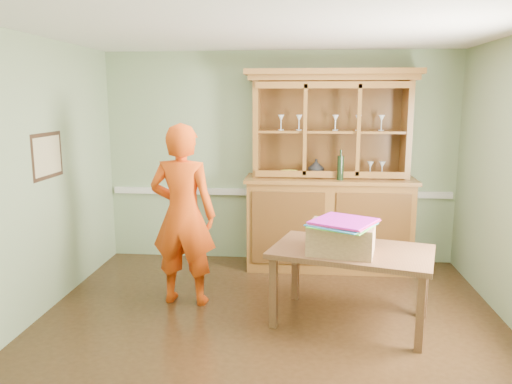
# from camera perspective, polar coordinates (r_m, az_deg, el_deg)

# --- Properties ---
(floor) EXTENTS (4.50, 4.50, 0.00)m
(floor) POSITION_cam_1_polar(r_m,az_deg,el_deg) (4.91, 1.52, -14.80)
(floor) COLOR #442B16
(floor) RESTS_ON ground
(ceiling) EXTENTS (4.50, 4.50, 0.00)m
(ceiling) POSITION_cam_1_polar(r_m,az_deg,el_deg) (4.47, 1.70, 18.22)
(ceiling) COLOR white
(ceiling) RESTS_ON wall_back
(wall_back) EXTENTS (4.50, 0.00, 4.50)m
(wall_back) POSITION_cam_1_polar(r_m,az_deg,el_deg) (6.48, 2.68, 3.89)
(wall_back) COLOR #8AA37A
(wall_back) RESTS_ON floor
(wall_left) EXTENTS (0.00, 4.00, 4.00)m
(wall_left) POSITION_cam_1_polar(r_m,az_deg,el_deg) (5.15, -24.27, 1.21)
(wall_left) COLOR #8AA37A
(wall_left) RESTS_ON floor
(wall_front) EXTENTS (4.50, 0.00, 4.50)m
(wall_front) POSITION_cam_1_polar(r_m,az_deg,el_deg) (2.56, -1.11, -6.64)
(wall_front) COLOR #8AA37A
(wall_front) RESTS_ON floor
(chair_rail) EXTENTS (4.41, 0.05, 0.08)m
(chair_rail) POSITION_cam_1_polar(r_m,az_deg,el_deg) (6.52, 2.63, -0.06)
(chair_rail) COLOR silver
(chair_rail) RESTS_ON wall_back
(framed_map) EXTENTS (0.03, 0.60, 0.46)m
(framed_map) POSITION_cam_1_polar(r_m,az_deg,el_deg) (5.37, -22.69, 3.84)
(framed_map) COLOR #342015
(framed_map) RESTS_ON wall_left
(china_hutch) EXTENTS (2.09, 0.69, 2.45)m
(china_hutch) POSITION_cam_1_polar(r_m,az_deg,el_deg) (6.29, 8.32, -0.97)
(china_hutch) COLOR brown
(china_hutch) RESTS_ON floor
(dining_table) EXTENTS (1.64, 1.24, 0.73)m
(dining_table) POSITION_cam_1_polar(r_m,az_deg,el_deg) (4.79, 10.87, -7.40)
(dining_table) COLOR brown
(dining_table) RESTS_ON floor
(cardboard_box) EXTENTS (0.66, 0.57, 0.27)m
(cardboard_box) POSITION_cam_1_polar(r_m,az_deg,el_deg) (4.61, 9.73, -5.21)
(cardboard_box) COLOR tan
(cardboard_box) RESTS_ON dining_table
(kite_stack) EXTENTS (0.66, 0.66, 0.04)m
(kite_stack) POSITION_cam_1_polar(r_m,az_deg,el_deg) (4.53, 9.91, -3.47)
(kite_stack) COLOR #57CB3B
(kite_stack) RESTS_ON cardboard_box
(person) EXTENTS (0.72, 0.51, 1.87)m
(person) POSITION_cam_1_polar(r_m,az_deg,el_deg) (5.16, -8.34, -2.61)
(person) COLOR #EB4A0E
(person) RESTS_ON floor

